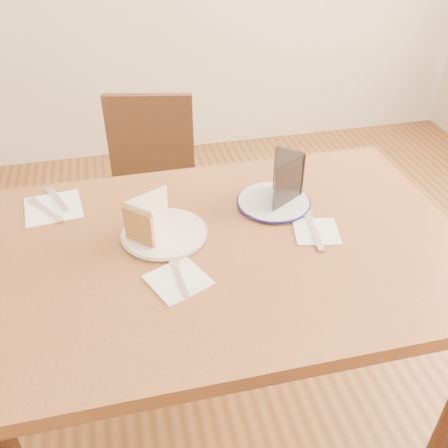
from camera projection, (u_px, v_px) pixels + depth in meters
ground at (228, 416)px, 1.70m from camera, size 4.00×4.00×0.00m
table at (229, 273)px, 1.31m from camera, size 1.20×0.80×0.75m
chair_far at (152, 194)px, 1.99m from camera, size 0.48×0.48×0.82m
plate_cream at (164, 233)px, 1.28m from camera, size 0.21×0.21×0.01m
plate_navy at (273, 202)px, 1.40m from camera, size 0.20×0.20×0.01m
carrot_cake at (154, 215)px, 1.26m from camera, size 0.14×0.14×0.09m
chocolate_cake at (281, 183)px, 1.35m from camera, size 0.14×0.14×0.12m
napkin_cream at (178, 280)px, 1.14m from camera, size 0.16×0.16×0.00m
napkin_navy at (316, 231)px, 1.29m from camera, size 0.13×0.13×0.00m
napkin_spare at (53, 208)px, 1.38m from camera, size 0.17×0.17×0.00m
fork_cream at (179, 277)px, 1.15m from camera, size 0.03×0.14×0.00m
knife_navy at (314, 230)px, 1.29m from camera, size 0.04×0.17×0.00m
fork_spare at (58, 200)px, 1.41m from camera, size 0.07×0.13×0.00m
knife_spare at (46, 210)px, 1.36m from camera, size 0.10×0.14×0.00m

